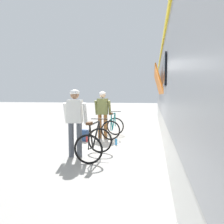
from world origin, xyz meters
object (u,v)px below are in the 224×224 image
(cyclist_near_in_olive, at_px, (103,110))
(water_bottle_by_the_backpack, at_px, (87,138))
(bicycle_far_black, at_px, (94,143))
(bicycle_near_teal, at_px, (113,127))
(backpack_on_platform, at_px, (84,135))
(cyclist_far_in_white, at_px, (75,117))
(water_bottle_near_the_bikes, at_px, (116,142))

(cyclist_near_in_olive, distance_m, water_bottle_by_the_backpack, 1.27)
(cyclist_near_in_olive, xyz_separation_m, bicycle_far_black, (0.41, -2.60, -0.65))
(bicycle_near_teal, xyz_separation_m, backpack_on_platform, (-0.89, -0.85, -0.20))
(cyclist_far_in_white, xyz_separation_m, bicycle_near_teal, (0.48, 2.78, -0.65))
(bicycle_near_teal, height_order, bicycle_far_black, same)
(cyclist_far_in_white, height_order, backpack_on_platform, cyclist_far_in_white)
(bicycle_far_black, xyz_separation_m, water_bottle_by_the_backpack, (-0.79, 1.83, -0.28))
(bicycle_far_black, distance_m, water_bottle_by_the_backpack, 2.01)
(bicycle_far_black, bearing_deg, water_bottle_near_the_bikes, 79.21)
(bicycle_far_black, height_order, water_bottle_by_the_backpack, bicycle_far_black)
(cyclist_near_in_olive, xyz_separation_m, bicycle_near_teal, (0.36, 0.21, -0.65))
(water_bottle_near_the_bikes, bearing_deg, backpack_on_platform, 161.47)
(backpack_on_platform, bearing_deg, water_bottle_near_the_bikes, -0.96)
(cyclist_near_in_olive, height_order, bicycle_near_teal, cyclist_near_in_olive)
(cyclist_far_in_white, xyz_separation_m, bicycle_far_black, (0.53, -0.03, -0.65))
(bicycle_far_black, relative_size, backpack_on_platform, 2.71)
(backpack_on_platform, bearing_deg, water_bottle_by_the_backpack, -24.91)
(cyclist_near_in_olive, bearing_deg, water_bottle_near_the_bikes, -56.34)
(bicycle_near_teal, bearing_deg, water_bottle_near_the_bikes, -74.89)
(cyclist_near_in_olive, xyz_separation_m, backpack_on_platform, (-0.53, -0.64, -0.85))
(bicycle_near_teal, height_order, water_bottle_near_the_bikes, bicycle_near_teal)
(backpack_on_platform, distance_m, water_bottle_by_the_backpack, 0.21)
(backpack_on_platform, relative_size, water_bottle_near_the_bikes, 1.99)
(cyclist_near_in_olive, relative_size, bicycle_near_teal, 1.64)
(water_bottle_near_the_bikes, bearing_deg, water_bottle_by_the_backpack, 165.50)
(backpack_on_platform, height_order, water_bottle_by_the_backpack, backpack_on_platform)
(bicycle_near_teal, distance_m, backpack_on_platform, 1.25)
(bicycle_near_teal, bearing_deg, backpack_on_platform, -136.14)
(backpack_on_platform, distance_m, water_bottle_near_the_bikes, 1.30)
(water_bottle_near_the_bikes, distance_m, water_bottle_by_the_backpack, 1.12)
(bicycle_near_teal, bearing_deg, cyclist_far_in_white, -99.83)
(backpack_on_platform, xyz_separation_m, water_bottle_near_the_bikes, (1.23, -0.41, -0.10))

